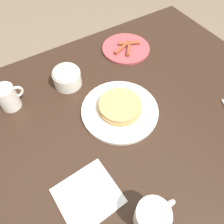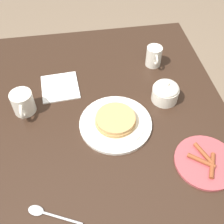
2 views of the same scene
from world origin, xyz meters
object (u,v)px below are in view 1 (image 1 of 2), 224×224
coffee_mug (153,217)px  napkin (88,196)px  sugar_bowl (67,76)px  pancake_plate (119,109)px  creamer_pitcher (7,97)px  side_plate_bacon (126,48)px

coffee_mug → napkin: coffee_mug is taller
coffee_mug → sugar_bowl: size_ratio=1.10×
pancake_plate → sugar_bowl: 0.22m
sugar_bowl → napkin: 0.41m
creamer_pitcher → sugar_bowl: size_ratio=1.03×
coffee_mug → creamer_pitcher: creamer_pitcher is taller
pancake_plate → side_plate_bacon: (0.20, 0.26, -0.01)m
side_plate_bacon → coffee_mug: coffee_mug is taller
creamer_pitcher → napkin: creamer_pitcher is taller
sugar_bowl → napkin: bearing=-107.8°
creamer_pitcher → napkin: size_ratio=0.64×
coffee_mug → creamer_pitcher: (-0.18, 0.53, 0.00)m
side_plate_bacon → pancake_plate: bearing=-127.9°
coffee_mug → napkin: 0.17m
pancake_plate → coffee_mug: 0.34m
pancake_plate → sugar_bowl: (-0.09, 0.20, 0.02)m
side_plate_bacon → creamer_pitcher: bearing=-174.8°
side_plate_bacon → coffee_mug: bearing=-118.5°
creamer_pitcher → napkin: bearing=-78.5°
coffee_mug → sugar_bowl: (0.02, 0.52, -0.00)m
side_plate_bacon → creamer_pitcher: size_ratio=1.93×
pancake_plate → napkin: size_ratio=1.59×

